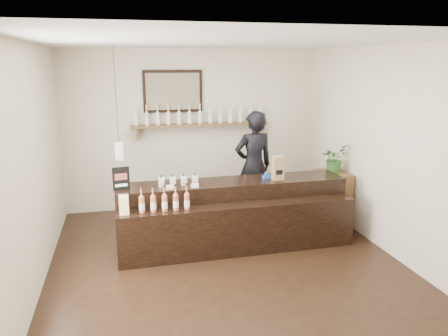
% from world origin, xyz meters
% --- Properties ---
extents(ground, '(5.00, 5.00, 0.00)m').
position_xyz_m(ground, '(0.00, 0.00, 0.00)').
color(ground, black).
rests_on(ground, ground).
extents(room_shell, '(5.00, 5.00, 5.00)m').
position_xyz_m(room_shell, '(0.00, 0.00, 1.70)').
color(room_shell, beige).
rests_on(room_shell, ground).
extents(back_wall_decor, '(2.66, 0.96, 1.69)m').
position_xyz_m(back_wall_decor, '(-0.14, 2.37, 1.75)').
color(back_wall_decor, brown).
rests_on(back_wall_decor, ground).
extents(counter, '(3.29, 0.91, 1.07)m').
position_xyz_m(counter, '(0.25, 0.58, 0.43)').
color(counter, black).
rests_on(counter, ground).
extents(promo_sign, '(0.22, 0.06, 0.31)m').
position_xyz_m(promo_sign, '(-1.29, 0.60, 1.07)').
color(promo_sign, black).
rests_on(promo_sign, counter).
extents(paper_bag, '(0.16, 0.13, 0.35)m').
position_xyz_m(paper_bag, '(0.91, 0.61, 1.09)').
color(paper_bag, olive).
rests_on(paper_bag, counter).
extents(tape_dispenser, '(0.13, 0.07, 0.10)m').
position_xyz_m(tape_dispenser, '(0.77, 0.69, 0.96)').
color(tape_dispenser, blue).
rests_on(tape_dispenser, counter).
extents(side_cabinet, '(0.44, 0.60, 0.87)m').
position_xyz_m(side_cabinet, '(2.00, 1.02, 0.43)').
color(side_cabinet, brown).
rests_on(side_cabinet, ground).
extents(potted_plant, '(0.53, 0.51, 0.45)m').
position_xyz_m(potted_plant, '(2.00, 1.02, 1.09)').
color(potted_plant, '#2E6026').
rests_on(potted_plant, side_cabinet).
extents(shopkeeper, '(0.81, 0.60, 2.05)m').
position_xyz_m(shopkeeper, '(0.84, 1.55, 1.03)').
color(shopkeeper, black).
rests_on(shopkeeper, ground).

